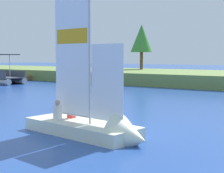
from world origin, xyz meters
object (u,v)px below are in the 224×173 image
object	(u,v)px
shoreline_tree_left	(142,39)
wooden_dock	(12,79)
pontoon_boat	(0,77)
sailboat	(99,127)

from	to	relation	value
shoreline_tree_left	wooden_dock	bearing A→B (deg)	-129.52
wooden_dock	pontoon_boat	distance (m)	2.93
wooden_dock	sailboat	world-z (taller)	sailboat
wooden_dock	pontoon_boat	size ratio (longest dim) A/B	0.99
pontoon_boat	wooden_dock	bearing A→B (deg)	120.65
wooden_dock	sailboat	xyz separation A→B (m)	(23.52, -16.25, 0.13)
wooden_dock	shoreline_tree_left	bearing A→B (deg)	50.48
shoreline_tree_left	pontoon_boat	distance (m)	17.16
wooden_dock	sailboat	distance (m)	28.59
shoreline_tree_left	pontoon_boat	bearing A→B (deg)	-120.37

